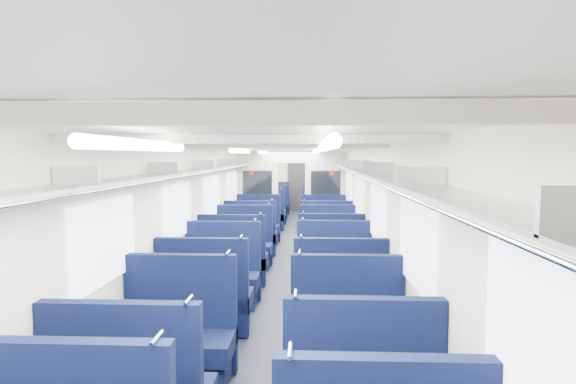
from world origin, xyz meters
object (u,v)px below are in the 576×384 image
(seat_11, at_px, (334,277))
(seat_12, at_px, (234,262))
(seat_15, at_px, (328,248))
(seat_21, at_px, (322,218))
(seat_25, at_px, (320,209))
(seat_8, at_px, (205,302))
(seat_13, at_px, (331,260))
(seat_20, at_px, (265,217))
(seat_6, at_px, (177,342))
(seat_27, at_px, (319,205))
(seat_18, at_px, (257,228))
(seat_24, at_px, (271,208))
(seat_17, at_px, (326,237))
(seat_10, at_px, (222,279))
(end_door, at_px, (297,186))
(seat_23, at_px, (321,213))
(seat_19, at_px, (324,229))
(bulkhead, at_px, (291,193))
(seat_9, at_px, (339,302))
(seat_14, at_px, (244,248))
(seat_7, at_px, (348,342))
(seat_22, at_px, (268,213))
(seat_26, at_px, (274,205))

(seat_11, xyz_separation_m, seat_12, (-1.66, 0.92, 0.00))
(seat_15, relative_size, seat_21, 1.00)
(seat_25, bearing_deg, seat_8, -99.30)
(seat_21, bearing_deg, seat_13, -90.00)
(seat_13, bearing_deg, seat_20, 106.76)
(seat_6, height_order, seat_27, same)
(seat_18, xyz_separation_m, seat_24, (0.00, 4.27, 0.00))
(seat_17, bearing_deg, seat_10, -115.27)
(seat_6, relative_size, seat_27, 1.00)
(seat_21, relative_size, seat_24, 1.00)
(seat_10, xyz_separation_m, seat_18, (0.00, 4.76, 0.00))
(seat_20, bearing_deg, end_door, 80.05)
(seat_17, bearing_deg, seat_23, 90.00)
(seat_12, bearing_deg, seat_21, 73.78)
(seat_12, bearing_deg, seat_18, 90.00)
(end_door, height_order, seat_19, end_door)
(seat_10, xyz_separation_m, seat_24, (0.00, 9.03, 0.00))
(end_door, bearing_deg, seat_23, -77.18)
(bulkhead, relative_size, seat_12, 2.24)
(end_door, relative_size, seat_9, 1.60)
(end_door, relative_size, seat_23, 1.60)
(seat_8, bearing_deg, seat_14, 90.00)
(seat_14, xyz_separation_m, seat_24, (0.00, 6.75, 0.00))
(seat_11, distance_m, seat_14, 2.69)
(seat_7, relative_size, seat_12, 1.00)
(seat_19, bearing_deg, seat_18, 178.41)
(seat_7, distance_m, seat_17, 5.77)
(seat_11, xyz_separation_m, seat_27, (0.00, 9.98, 0.00))
(seat_10, bearing_deg, seat_13, 37.90)
(seat_19, bearing_deg, seat_11, -90.00)
(seat_9, xyz_separation_m, seat_24, (-1.66, 10.05, 0.00))
(seat_14, bearing_deg, seat_27, 78.08)
(seat_15, relative_size, seat_27, 1.00)
(bulkhead, height_order, seat_27, bulkhead)
(seat_22, bearing_deg, seat_26, 90.00)
(seat_14, xyz_separation_m, seat_15, (1.66, 0.07, 0.00))
(seat_7, bearing_deg, seat_20, 100.38)
(seat_14, height_order, seat_26, same)
(seat_6, xyz_separation_m, seat_12, (0.00, 3.40, 0.00))
(seat_9, distance_m, seat_10, 1.95)
(seat_14, height_order, seat_20, same)
(seat_20, height_order, seat_26, same)
(seat_13, relative_size, seat_27, 1.00)
(seat_6, xyz_separation_m, seat_7, (1.66, 0.05, 0.00))
(seat_7, height_order, seat_8, same)
(seat_8, distance_m, seat_23, 9.12)
(seat_7, bearing_deg, seat_27, 90.00)
(seat_27, bearing_deg, seat_26, 175.74)
(seat_6, relative_size, seat_8, 1.00)
(seat_8, xyz_separation_m, seat_22, (0.00, 8.89, 0.00))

